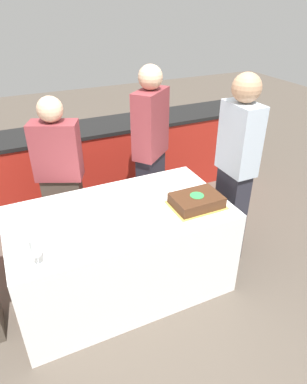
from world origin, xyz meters
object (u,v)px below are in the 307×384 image
wine_glass (35,248)px  person_standing_back (61,179)px  plate_stack (32,225)px  person_cutting_cake (151,153)px  cake (197,201)px  person_seated_right (236,169)px

wine_glass → person_standing_back: bearing=71.2°
plate_stack → person_cutting_cake: size_ratio=0.12×
wine_glass → person_cutting_cake: (1.22, 1.03, -0.03)m
cake → wine_glass: bearing=-171.8°
plate_stack → wine_glass: 0.43m
plate_stack → person_standing_back: size_ratio=0.14×
cake → person_standing_back: (-0.87, 0.85, -0.03)m
plate_stack → person_cutting_cake: 1.35m
person_cutting_cake → plate_stack: bearing=-13.2°
cake → person_standing_back: person_standing_back is taller
plate_stack → cake: bearing=-11.4°
person_standing_back → cake: bearing=159.5°
person_cutting_cake → person_seated_right: bearing=85.5°
plate_stack → person_cutting_cake: bearing=27.0°
wine_glass → person_cutting_cake: person_cutting_cake is taller
plate_stack → person_cutting_cake: (1.20, 0.61, 0.08)m
person_cutting_cake → person_standing_back: 0.88m
wine_glass → person_standing_back: 1.10m
cake → person_cutting_cake: bearing=90.0°
cake → person_seated_right: (0.49, 0.18, 0.09)m
cake → person_standing_back: size_ratio=0.27×
plate_stack → person_seated_right: bearing=-2.3°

